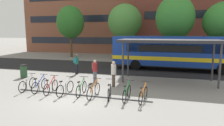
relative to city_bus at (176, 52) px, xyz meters
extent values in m
plane|color=gray|center=(-5.83, -10.12, -1.78)|extent=(200.00, 200.00, 0.00)
cube|color=#232326|center=(-5.83, 0.00, -1.77)|extent=(80.00, 7.20, 0.01)
cube|color=#14389E|center=(0.06, 0.00, 0.07)|extent=(12.10, 3.09, 2.70)
cube|color=yellow|center=(0.06, 0.00, -0.58)|extent=(12.12, 3.11, 0.36)
cube|color=black|center=(-5.38, 0.24, 1.20)|extent=(1.10, 2.34, 0.40)
cube|color=black|center=(-5.91, 0.27, 0.34)|extent=(0.18, 2.19, 1.40)
cube|color=black|center=(0.31, -1.26, 0.48)|extent=(9.83, 0.51, 0.97)
cube|color=black|center=(0.42, 1.23, 0.48)|extent=(9.83, 0.51, 0.97)
cylinder|color=black|center=(-3.71, -0.99, -1.28)|extent=(1.01, 0.34, 1.00)
cylinder|color=black|center=(-3.60, 1.32, -1.28)|extent=(1.01, 0.34, 1.00)
cylinder|color=black|center=(3.73, -1.33, -1.28)|extent=(1.01, 0.34, 1.00)
cylinder|color=black|center=(3.83, 0.98, -1.28)|extent=(1.01, 0.34, 1.00)
cube|color=#47474C|center=(-5.66, -9.57, -1.75)|extent=(8.17, 0.32, 0.06)
cylinder|color=#47474C|center=(-9.29, -9.46, -1.43)|extent=(0.04, 0.04, 0.70)
cylinder|color=#47474C|center=(-8.39, -9.49, -1.43)|extent=(0.04, 0.04, 0.70)
cylinder|color=#47474C|center=(-7.48, -9.52, -1.43)|extent=(0.04, 0.04, 0.70)
cylinder|color=#47474C|center=(-6.57, -9.54, -1.43)|extent=(0.04, 0.04, 0.70)
cylinder|color=#47474C|center=(-5.66, -9.57, -1.43)|extent=(0.04, 0.04, 0.70)
cylinder|color=#47474C|center=(-4.76, -9.60, -1.43)|extent=(0.04, 0.04, 0.70)
cylinder|color=#47474C|center=(-3.85, -9.62, -1.43)|extent=(0.04, 0.04, 0.70)
cylinder|color=#47474C|center=(-2.94, -9.65, -1.43)|extent=(0.04, 0.04, 0.70)
cylinder|color=#47474C|center=(-2.03, -9.68, -1.43)|extent=(0.04, 0.04, 0.70)
torus|color=black|center=(-9.26, -8.91, -1.42)|extent=(0.07, 0.71, 0.70)
torus|color=black|center=(-9.22, -9.93, -1.42)|extent=(0.07, 0.71, 0.70)
cube|color=#B7BABF|center=(-9.24, -9.40, -1.11)|extent=(0.06, 0.92, 0.58)
cylinder|color=#B7BABF|center=(-9.23, -9.83, -1.16)|extent=(0.03, 0.03, 0.55)
cube|color=black|center=(-9.23, -9.83, -0.90)|extent=(0.11, 0.22, 0.05)
cylinder|color=#B7BABF|center=(-9.26, -8.93, -1.11)|extent=(0.03, 0.03, 0.65)
cylinder|color=black|center=(-9.26, -8.93, -0.80)|extent=(0.52, 0.04, 0.03)
torus|color=black|center=(-8.36, -8.95, -1.42)|extent=(0.06, 0.70, 0.70)
torus|color=black|center=(-8.34, -9.97, -1.42)|extent=(0.06, 0.70, 0.70)
cube|color=#1E3DB2|center=(-8.35, -9.44, -1.11)|extent=(0.05, 0.92, 0.58)
cylinder|color=#1E3DB2|center=(-8.34, -9.87, -1.16)|extent=(0.03, 0.03, 0.55)
cube|color=black|center=(-8.34, -9.87, -0.90)|extent=(0.10, 0.22, 0.05)
cylinder|color=#1E3DB2|center=(-8.36, -8.97, -1.11)|extent=(0.03, 0.03, 0.65)
cylinder|color=black|center=(-8.36, -8.97, -0.80)|extent=(0.52, 0.04, 0.03)
torus|color=black|center=(-7.54, -9.10, -1.42)|extent=(0.09, 0.71, 0.70)
torus|color=black|center=(-7.47, -10.12, -1.42)|extent=(0.09, 0.71, 0.70)
cube|color=red|center=(-7.50, -9.59, -1.11)|extent=(0.10, 0.92, 0.58)
cylinder|color=red|center=(-7.47, -10.02, -1.16)|extent=(0.03, 0.03, 0.55)
cube|color=black|center=(-7.47, -10.02, -0.90)|extent=(0.12, 0.23, 0.05)
cylinder|color=red|center=(-7.54, -9.12, -1.11)|extent=(0.03, 0.03, 0.65)
cylinder|color=black|center=(-7.54, -9.12, -0.80)|extent=(0.52, 0.06, 0.03)
torus|color=black|center=(-6.49, -9.14, -1.42)|extent=(0.12, 0.70, 0.70)
torus|color=black|center=(-6.61, -10.15, -1.42)|extent=(0.12, 0.70, 0.70)
cube|color=#B7BABF|center=(-6.55, -9.62, -1.11)|extent=(0.13, 0.92, 0.58)
cylinder|color=#B7BABF|center=(-6.60, -10.05, -1.16)|extent=(0.03, 0.03, 0.55)
cube|color=black|center=(-6.60, -10.05, -0.90)|extent=(0.12, 0.23, 0.05)
cylinder|color=#B7BABF|center=(-6.50, -9.16, -1.11)|extent=(0.04, 0.04, 0.65)
cylinder|color=black|center=(-6.50, -9.16, -0.80)|extent=(0.52, 0.09, 0.03)
torus|color=black|center=(-5.65, -8.97, -1.42)|extent=(0.09, 0.71, 0.70)
torus|color=black|center=(-5.59, -9.99, -1.42)|extent=(0.09, 0.71, 0.70)
cube|color=#1E7F38|center=(-5.62, -9.46, -1.11)|extent=(0.09, 0.92, 0.58)
cylinder|color=#1E7F38|center=(-5.59, -9.89, -1.16)|extent=(0.03, 0.03, 0.55)
cube|color=black|center=(-5.59, -9.89, -0.90)|extent=(0.11, 0.23, 0.05)
cylinder|color=#1E7F38|center=(-5.65, -8.99, -1.11)|extent=(0.03, 0.03, 0.65)
cylinder|color=black|center=(-5.65, -8.99, -0.80)|extent=(0.52, 0.06, 0.03)
torus|color=black|center=(-4.76, -9.18, -1.42)|extent=(0.10, 0.71, 0.70)
torus|color=black|center=(-4.85, -10.20, -1.42)|extent=(0.10, 0.71, 0.70)
cube|color=orange|center=(-4.80, -9.67, -1.11)|extent=(0.11, 0.92, 0.58)
cylinder|color=orange|center=(-4.84, -10.10, -1.16)|extent=(0.03, 0.03, 0.55)
cube|color=black|center=(-4.84, -10.10, -0.90)|extent=(0.12, 0.23, 0.05)
cylinder|color=orange|center=(-4.76, -9.20, -1.11)|extent=(0.03, 0.03, 0.65)
cylinder|color=black|center=(-4.76, -9.20, -0.80)|extent=(0.52, 0.07, 0.03)
torus|color=black|center=(-3.99, -9.16, -1.42)|extent=(0.17, 0.70, 0.70)
torus|color=black|center=(-3.81, -10.17, -1.42)|extent=(0.17, 0.70, 0.70)
cube|color=silver|center=(-3.90, -9.65, -1.11)|extent=(0.19, 0.91, 0.58)
cylinder|color=silver|center=(-3.83, -10.07, -1.16)|extent=(0.03, 0.03, 0.55)
cube|color=black|center=(-3.83, -10.07, -0.90)|extent=(0.14, 0.23, 0.05)
cylinder|color=silver|center=(-3.99, -9.18, -1.11)|extent=(0.04, 0.04, 0.65)
cylinder|color=black|center=(-3.99, -9.18, -0.80)|extent=(0.52, 0.12, 0.03)
torus|color=black|center=(-2.91, -9.17, -1.42)|extent=(0.09, 0.71, 0.70)
torus|color=black|center=(-2.98, -10.19, -1.42)|extent=(0.09, 0.71, 0.70)
cube|color=#1E7F38|center=(-2.94, -9.66, -1.11)|extent=(0.09, 0.92, 0.58)
cylinder|color=#1E7F38|center=(-2.97, -10.09, -1.16)|extent=(0.03, 0.03, 0.55)
cube|color=black|center=(-2.97, -10.09, -0.90)|extent=(0.11, 0.23, 0.05)
cylinder|color=#1E7F38|center=(-2.91, -9.19, -1.11)|extent=(0.03, 0.03, 0.65)
cylinder|color=black|center=(-2.91, -9.19, -0.80)|extent=(0.52, 0.06, 0.03)
torus|color=black|center=(-1.99, -9.25, -1.42)|extent=(0.15, 0.70, 0.70)
torus|color=black|center=(-2.14, -10.25, -1.42)|extent=(0.15, 0.70, 0.70)
cube|color=orange|center=(-2.07, -9.73, -1.11)|extent=(0.17, 0.91, 0.58)
cylinder|color=orange|center=(-2.13, -10.16, -1.16)|extent=(0.03, 0.03, 0.55)
cube|color=black|center=(-2.13, -10.16, -0.90)|extent=(0.13, 0.23, 0.05)
cylinder|color=orange|center=(-2.00, -9.27, -1.11)|extent=(0.04, 0.04, 0.65)
cylinder|color=black|center=(-2.00, -9.27, -0.80)|extent=(0.52, 0.10, 0.03)
cylinder|color=#38383D|center=(-3.94, -5.89, -0.34)|extent=(0.14, 0.14, 2.86)
cylinder|color=#38383D|center=(2.35, -5.93, -0.34)|extent=(0.14, 0.14, 2.86)
cylinder|color=#38383D|center=(-3.93, -3.82, -0.34)|extent=(0.14, 0.14, 2.86)
cylinder|color=#38383D|center=(2.37, -3.86, -0.34)|extent=(0.14, 0.14, 2.86)
cube|color=#28282D|center=(-0.79, -4.87, 1.19)|extent=(7.11, 2.91, 0.20)
cube|color=black|center=(-0.80, -6.06, 0.74)|extent=(4.03, 0.11, 0.44)
cube|color=#565660|center=(-5.85, -6.50, -1.36)|extent=(0.31, 0.33, 0.83)
cylinder|color=maroon|center=(-5.85, -6.50, -0.64)|extent=(0.47, 0.47, 0.60)
sphere|color=beige|center=(-5.85, -6.50, -0.23)|extent=(0.22, 0.22, 0.22)
cube|color=#56602D|center=(-5.99, -6.28, -0.61)|extent=(0.33, 0.30, 0.40)
cube|color=#47382D|center=(-4.30, -7.19, -1.36)|extent=(0.27, 0.31, 0.83)
cylinder|color=beige|center=(-4.30, -7.19, -0.62)|extent=(0.43, 0.43, 0.66)
sphere|color=beige|center=(-4.30, -7.19, -0.18)|extent=(0.22, 0.22, 0.22)
cube|color=#B21E23|center=(-4.39, -6.94, -0.58)|extent=(0.32, 0.26, 0.40)
cube|color=black|center=(-8.36, -4.09, -1.34)|extent=(0.21, 0.26, 0.88)
cylinder|color=#23664C|center=(-8.36, -4.09, -0.59)|extent=(0.35, 0.35, 0.61)
sphere|color=brown|center=(-8.36, -4.09, -0.17)|extent=(0.22, 0.22, 0.22)
cube|color=#197075|center=(-8.37, -4.35, -0.56)|extent=(0.28, 0.19, 0.40)
cylinder|color=#284C2D|center=(-11.88, -6.42, -1.30)|extent=(0.52, 0.52, 0.95)
cylinder|color=black|center=(-11.88, -6.42, -0.79)|extent=(0.55, 0.55, 0.08)
cylinder|color=brown|center=(5.18, 4.95, -0.32)|extent=(0.32, 0.32, 2.91)
cylinder|color=brown|center=(-14.24, 6.93, -0.25)|extent=(0.32, 0.32, 3.05)
ellipsoid|color=#2D7028|center=(-14.24, 6.93, 3.23)|extent=(3.89, 3.89, 4.60)
cylinder|color=brown|center=(-0.07, 5.12, -0.22)|extent=(0.32, 0.32, 3.11)
ellipsoid|color=#388433|center=(-0.07, 5.12, 3.49)|extent=(4.44, 4.44, 5.06)
cylinder|color=brown|center=(-6.47, 7.56, -0.26)|extent=(0.32, 0.32, 3.03)
ellipsoid|color=#4C8E3D|center=(-6.47, 7.56, 3.26)|extent=(4.60, 4.60, 4.71)
cube|color=brown|center=(-15.76, 18.80, 7.36)|extent=(20.46, 12.87, 18.27)
cube|color=black|center=(-15.76, 12.34, 0.42)|extent=(18.00, 0.06, 1.10)
cube|color=black|center=(-15.76, 12.34, 4.07)|extent=(18.00, 0.06, 1.10)
cube|color=brown|center=(-6.31, 29.13, 3.59)|extent=(18.90, 13.41, 10.74)
cube|color=black|center=(-6.31, 22.40, 1.45)|extent=(16.64, 0.06, 1.10)
cube|color=black|center=(-6.31, 22.40, 6.81)|extent=(16.64, 0.06, 1.10)
camera|label=1|loc=(-1.10, -19.82, 1.80)|focal=32.26mm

